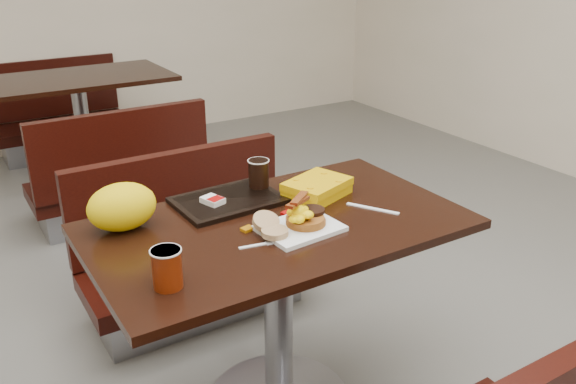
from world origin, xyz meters
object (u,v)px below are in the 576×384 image
pancake_stack (306,220)px  coffee_cup_near (167,269)px  table_near (279,320)px  hashbrown_sleeve_left (213,200)px  bench_near_n (197,244)px  knife (373,209)px  paper_bag (122,207)px  bench_far_s (115,163)px  bench_far_n (60,110)px  tray (228,201)px  table_far (84,131)px  coffee_cup_far (259,173)px  platter (300,228)px  fork (252,246)px  clamshell (317,188)px

pancake_stack → coffee_cup_near: (-0.50, -0.10, 0.03)m
table_near → hashbrown_sleeve_left: size_ratio=16.20×
bench_near_n → knife: (0.32, -0.78, 0.39)m
knife → paper_bag: (-0.76, 0.30, 0.07)m
table_near → hashbrown_sleeve_left: hashbrown_sleeve_left is taller
coffee_cup_near → hashbrown_sleeve_left: (0.32, 0.40, -0.03)m
bench_near_n → coffee_cup_near: coffee_cup_near is taller
bench_far_s → pancake_stack: size_ratio=7.88×
bench_far_n → tray: bearing=-91.3°
table_far → coffee_cup_far: (0.08, -2.34, 0.44)m
table_near → paper_bag: paper_bag is taller
bench_far_n → platter: size_ratio=4.14×
fork → coffee_cup_near: bearing=-154.2°
coffee_cup_near → pancake_stack: bearing=11.8°
fork → tray: tray is taller
knife → bench_far_n: bearing=154.4°
pancake_stack → paper_bag: 0.57m
table_far → platter: 2.71m
bench_far_s → fork: size_ratio=8.61×
bench_far_n → hashbrown_sleeve_left: 3.12m
platter → hashbrown_sleeve_left: bearing=113.2°
bench_far_s → pancake_stack: 2.02m
bench_near_n → table_far: (0.00, 1.90, 0.02)m
platter → clamshell: (0.20, 0.20, 0.02)m
tray → fork: bearing=-106.1°
bench_far_n → hashbrown_sleeve_left: (-0.13, -3.09, 0.42)m
bench_near_n → fork: size_ratio=8.61×
platter → coffee_cup_near: coffee_cup_near is taller
table_far → coffee_cup_far: 2.38m
bench_far_s → pancake_stack: bearing=-88.4°
bench_near_n → tray: 0.62m
pancake_stack → clamshell: (0.17, 0.19, 0.00)m
knife → tray: size_ratio=0.52×
paper_bag → bench_far_s: bearing=75.5°
fork → coffee_cup_far: size_ratio=1.16×
table_near → table_far: same height
table_far → paper_bag: (-0.44, -2.39, 0.45)m
bench_near_n → coffee_cup_near: (-0.44, -0.88, 0.44)m
hashbrown_sleeve_left → table_far: bearing=69.9°
hashbrown_sleeve_left → tray: bearing=-9.1°
table_near → fork: 0.42m
table_far → pancake_stack: size_ratio=9.46×
bench_near_n → platter: size_ratio=4.14×
clamshell → paper_bag: size_ratio=1.01×
table_far → coffee_cup_far: bearing=-88.1°
bench_near_n → coffee_cup_far: (0.08, -0.44, 0.46)m
bench_far_n → knife: bearing=-84.5°
table_far → bench_near_n: bearing=-90.0°
platter → paper_bag: paper_bag is taller
bench_near_n → pancake_stack: bearing=-86.0°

